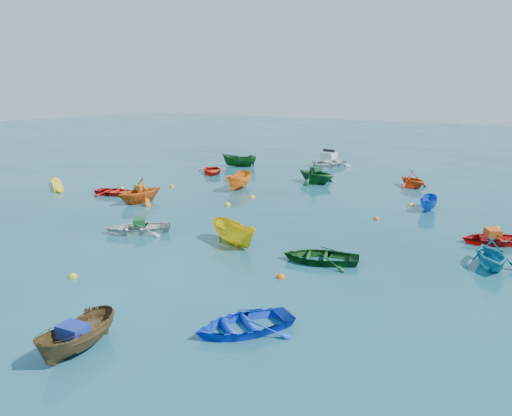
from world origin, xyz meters
The scene contains 32 objects.
ground centered at (0.00, 0.00, 0.00)m, with size 160.00×160.00×0.00m, color #093E45.
dinghy_white_near centered at (-3.28, -0.98, 0.00)m, with size 2.28×3.19×0.66m, color beige.
sampan_brown_mid centered at (3.61, -10.22, 0.00)m, with size 1.03×2.73×1.05m, color brown.
dinghy_blue_se centered at (6.83, -6.79, 0.00)m, with size 2.21×3.09×0.64m, color blue.
dinghy_orange_w centered at (-7.74, 3.76, 0.00)m, with size 2.71×3.14×1.65m, color orange.
sampan_yellow_mid centered at (1.94, -0.02, 0.00)m, with size 1.17×3.11×1.20m, color yellow.
dinghy_green_e centered at (6.29, -0.09, 0.00)m, with size 2.26×3.16×0.66m, color #0F4315.
dinghy_cyan_se centered at (12.41, 2.91, 0.00)m, with size 2.19×2.54×1.34m, color teal.
dinghy_red_nw centered at (-10.73, 4.55, 0.00)m, with size 2.10×2.94×0.61m, color red.
sampan_orange_n centered at (-4.76, 10.44, 0.00)m, with size 1.26×3.35×1.30m, color orange.
dinghy_green_n centered at (-1.07, 15.27, 0.00)m, with size 2.84×3.29×1.73m, color #124E1D.
dinghy_red_ne centered at (12.16, 6.42, 0.00)m, with size 2.15×3.01×0.62m, color #B3120E.
sampan_blue_far centered at (8.04, 11.35, 0.00)m, with size 0.92×2.45×0.95m, color blue.
dinghy_red_far centered at (-10.14, 14.51, 0.00)m, with size 2.25×3.15×0.65m, color red.
dinghy_orange_far centered at (5.46, 17.55, 0.00)m, with size 2.17×2.52×1.33m, color #D44A14.
sampan_green_far centered at (-10.17, 18.64, 0.00)m, with size 1.17×3.10×1.20m, color #104814.
kayak_yellow centered at (-16.07, 3.99, 0.00)m, with size 0.62×4.16×0.42m, color yellow, non-canonical shape.
motorboat_white centered at (-3.28, 22.65, 0.00)m, with size 3.03×4.24×1.48m, color silver.
tarp_green_a centered at (-3.20, -0.92, 0.51)m, with size 0.73×0.55×0.35m, color #134C21.
tarp_blue_a centered at (3.62, -10.37, 0.71)m, with size 0.75×0.57×0.37m, color navy.
tarp_orange_a centered at (-7.73, 3.81, 0.97)m, with size 0.58×0.44×0.28m, color #C17413.
tarp_green_b centered at (-1.17, 15.30, 1.03)m, with size 0.66×0.50×0.32m, color #124B1D.
tarp_orange_b centered at (12.07, 6.37, 0.50)m, with size 0.76×0.57×0.37m, color #C24B13.
buoy_ye_a centered at (-1.06, -6.68, 0.00)m, with size 0.34×0.34×0.34m, color gold.
buoy_or_b centered at (5.76, -2.52, 0.00)m, with size 0.35×0.35×0.35m, color #DA590B.
buoy_ye_b centered at (-11.78, 6.11, 0.00)m, with size 0.31×0.31×0.31m, color yellow.
buoy_or_c centered at (-9.28, 8.49, 0.00)m, with size 0.33×0.33×0.33m, color #FF650D.
buoy_ye_c centered at (-2.48, 8.55, 0.00)m, with size 0.37×0.37×0.37m, color yellow.
buoy_or_d centered at (11.97, 9.00, 0.00)m, with size 0.37×0.37×0.37m, color #FF650D.
buoy_ye_d centered at (-2.71, 6.07, 0.00)m, with size 0.38×0.38×0.38m, color yellow.
buoy_or_e centered at (6.13, 7.64, 0.00)m, with size 0.34×0.34×0.34m, color #D55A0B.
buoy_ye_e centered at (6.89, 11.84, 0.00)m, with size 0.34×0.34×0.34m, color yellow.
Camera 1 is at (14.32, -18.25, 7.24)m, focal length 35.00 mm.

